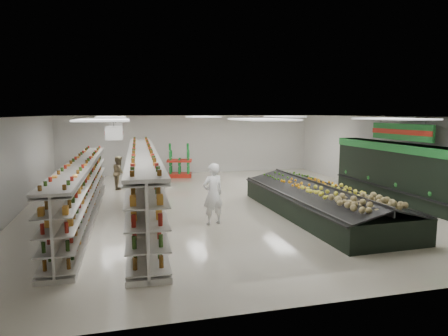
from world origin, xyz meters
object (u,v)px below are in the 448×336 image
object	(u,v)px
shopper_background	(119,173)
soda_endcap	(179,162)
shopper_main	(213,194)
gondola_left	(82,192)
produce_island	(320,201)
gondola_center	(143,184)

from	to	relation	value
shopper_background	soda_endcap	bearing A→B (deg)	-46.88
shopper_main	shopper_background	distance (m)	7.05
gondola_left	produce_island	world-z (taller)	gondola_left
gondola_center	soda_endcap	bearing A→B (deg)	74.60
soda_endcap	shopper_background	bearing A→B (deg)	-137.90
soda_endcap	gondola_center	bearing A→B (deg)	-107.39
shopper_main	shopper_background	size ratio (longest dim) A/B	1.26
gondola_left	gondola_center	distance (m)	1.94
produce_island	soda_endcap	xyz separation A→B (m)	(-3.32, 9.07, 0.30)
soda_endcap	shopper_main	bearing A→B (deg)	-91.79
soda_endcap	shopper_main	xyz separation A→B (m)	(-0.29, -9.23, 0.14)
shopper_main	shopper_background	xyz separation A→B (m)	(-2.75, 6.49, -0.19)
gondola_center	produce_island	xyz separation A→B (m)	(5.55, -1.94, -0.47)
produce_island	shopper_main	bearing A→B (deg)	-177.52
gondola_left	soda_endcap	bearing A→B (deg)	61.86
gondola_left	produce_island	bearing A→B (deg)	-11.37
gondola_left	shopper_main	world-z (taller)	shopper_main
gondola_left	shopper_main	bearing A→B (deg)	-23.92
gondola_center	shopper_main	size ratio (longest dim) A/B	6.53
gondola_left	shopper_background	distance (m)	4.83
shopper_background	produce_island	bearing A→B (deg)	-133.89
produce_island	soda_endcap	distance (m)	9.67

